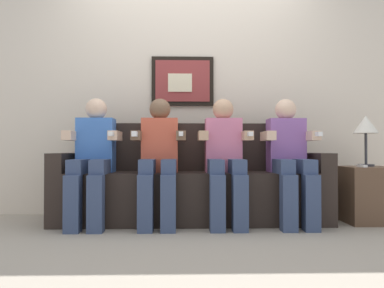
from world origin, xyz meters
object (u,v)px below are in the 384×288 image
at_px(couch, 191,187).
at_px(side_table_right, 367,195).
at_px(table_lamp, 366,127).
at_px(person_right_center, 225,155).
at_px(person_leftmost, 93,155).
at_px(person_left_center, 159,155).
at_px(person_rightmost, 290,155).
at_px(spare_remote_on_table, 362,166).

relative_size(couch, side_table_right, 4.85).
bearing_deg(table_lamp, person_right_center, -175.73).
relative_size(person_leftmost, person_right_center, 1.00).
xyz_separation_m(person_left_center, table_lamp, (1.86, 0.10, 0.25)).
bearing_deg(person_leftmost, person_rightmost, 0.00).
xyz_separation_m(person_leftmost, person_right_center, (1.14, 0.00, 0.00)).
bearing_deg(couch, person_left_center, -149.33).
bearing_deg(couch, table_lamp, -2.61).
bearing_deg(couch, person_leftmost, -168.84).
bearing_deg(person_leftmost, spare_remote_on_table, -1.28).
xyz_separation_m(couch, person_left_center, (-0.28, -0.17, 0.29)).
xyz_separation_m(couch, table_lamp, (1.58, -0.07, 0.55)).
relative_size(couch, person_rightmost, 2.18).
relative_size(person_leftmost, side_table_right, 2.22).
bearing_deg(person_right_center, person_left_center, -179.95).
bearing_deg(person_left_center, person_rightmost, 0.02).
distance_m(person_rightmost, spare_remote_on_table, 0.62).
bearing_deg(table_lamp, person_rightmost, -172.40).
height_order(table_lamp, spare_remote_on_table, table_lamp).
relative_size(person_left_center, person_right_center, 1.00).
bearing_deg(couch, person_right_center, -30.56).
distance_m(person_rightmost, side_table_right, 0.79).
bearing_deg(table_lamp, person_leftmost, -177.73).
xyz_separation_m(person_right_center, side_table_right, (1.28, 0.06, -0.36)).
distance_m(person_leftmost, side_table_right, 2.44).
relative_size(person_rightmost, table_lamp, 2.41).
xyz_separation_m(person_left_center, person_right_center, (0.57, 0.00, -0.00)).
height_order(person_leftmost, side_table_right, person_leftmost).
distance_m(side_table_right, spare_remote_on_table, 0.30).
relative_size(person_leftmost, table_lamp, 2.41).
bearing_deg(person_right_center, person_leftmost, 180.00).
relative_size(side_table_right, table_lamp, 1.09).
height_order(person_rightmost, table_lamp, person_rightmost).
distance_m(person_leftmost, person_left_center, 0.57).
bearing_deg(person_leftmost, person_left_center, -0.05).
distance_m(person_rightmost, table_lamp, 0.77).
height_order(couch, side_table_right, couch).
bearing_deg(couch, spare_remote_on_table, -8.54).
xyz_separation_m(couch, person_right_center, (0.29, -0.17, 0.29)).
relative_size(person_leftmost, person_left_center, 1.00).
bearing_deg(person_leftmost, person_right_center, 0.00).
distance_m(person_right_center, table_lamp, 1.32).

